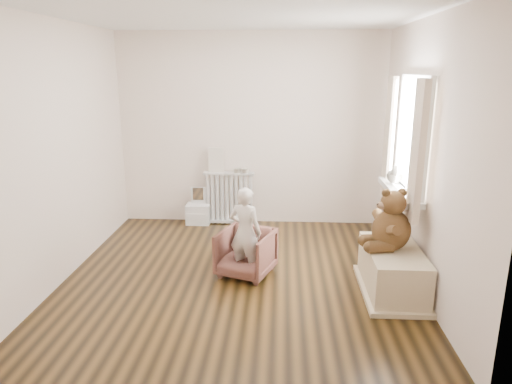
# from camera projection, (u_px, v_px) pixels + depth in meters

# --- Properties ---
(floor) EXTENTS (3.60, 3.60, 0.01)m
(floor) POSITION_uv_depth(u_px,v_px,m) (239.00, 276.00, 4.82)
(floor) COLOR black
(floor) RESTS_ON ground
(ceiling) EXTENTS (3.60, 3.60, 0.01)m
(ceiling) POSITION_uv_depth(u_px,v_px,m) (237.00, 14.00, 4.14)
(ceiling) COLOR white
(ceiling) RESTS_ON ground
(back_wall) EXTENTS (3.60, 0.02, 2.60)m
(back_wall) POSITION_uv_depth(u_px,v_px,m) (251.00, 130.00, 6.21)
(back_wall) COLOR white
(back_wall) RESTS_ON ground
(front_wall) EXTENTS (3.60, 0.02, 2.60)m
(front_wall) POSITION_uv_depth(u_px,v_px,m) (210.00, 210.00, 2.74)
(front_wall) COLOR white
(front_wall) RESTS_ON ground
(left_wall) EXTENTS (0.02, 3.60, 2.60)m
(left_wall) POSITION_uv_depth(u_px,v_px,m) (60.00, 153.00, 4.58)
(left_wall) COLOR white
(left_wall) RESTS_ON ground
(right_wall) EXTENTS (0.02, 3.60, 2.60)m
(right_wall) POSITION_uv_depth(u_px,v_px,m) (425.00, 157.00, 4.38)
(right_wall) COLOR white
(right_wall) RESTS_ON ground
(window) EXTENTS (0.03, 0.90, 1.10)m
(window) POSITION_uv_depth(u_px,v_px,m) (413.00, 137.00, 4.63)
(window) COLOR white
(window) RESTS_ON right_wall
(window_sill) EXTENTS (0.22, 1.10, 0.06)m
(window_sill) POSITION_uv_depth(u_px,v_px,m) (399.00, 192.00, 4.79)
(window_sill) COLOR silver
(window_sill) RESTS_ON right_wall
(curtain_left) EXTENTS (0.06, 0.26, 1.30)m
(curtain_left) POSITION_uv_depth(u_px,v_px,m) (418.00, 152.00, 4.10)
(curtain_left) COLOR beige
(curtain_left) RESTS_ON right_wall
(curtain_right) EXTENTS (0.06, 0.26, 1.30)m
(curtain_right) POSITION_uv_depth(u_px,v_px,m) (389.00, 135.00, 5.20)
(curtain_right) COLOR beige
(curtain_right) RESTS_ON right_wall
(radiator) EXTENTS (0.70, 0.13, 0.74)m
(radiator) POSITION_uv_depth(u_px,v_px,m) (229.00, 197.00, 6.35)
(radiator) COLOR silver
(radiator) RESTS_ON floor
(paper_doll) EXTENTS (0.21, 0.02, 0.34)m
(paper_doll) POSITION_uv_depth(u_px,v_px,m) (216.00, 160.00, 6.22)
(paper_doll) COLOR beige
(paper_doll) RESTS_ON radiator
(tin_a) EXTENTS (0.10, 0.10, 0.06)m
(tin_a) POSITION_uv_depth(u_px,v_px,m) (237.00, 170.00, 6.25)
(tin_a) COLOR #A59E8C
(tin_a) RESTS_ON radiator
(tin_b) EXTENTS (0.10, 0.10, 0.06)m
(tin_b) POSITION_uv_depth(u_px,v_px,m) (245.00, 171.00, 6.24)
(tin_b) COLOR #A59E8C
(tin_b) RESTS_ON radiator
(toy_vanity) EXTENTS (0.33, 0.23, 0.51)m
(toy_vanity) POSITION_uv_depth(u_px,v_px,m) (198.00, 205.00, 6.38)
(toy_vanity) COLOR silver
(toy_vanity) RESTS_ON floor
(armchair) EXTENTS (0.68, 0.69, 0.49)m
(armchair) POSITION_uv_depth(u_px,v_px,m) (246.00, 253.00, 4.79)
(armchair) COLOR brown
(armchair) RESTS_ON floor
(child) EXTENTS (0.41, 0.33, 0.95)m
(child) POSITION_uv_depth(u_px,v_px,m) (245.00, 232.00, 4.68)
(child) COLOR silver
(child) RESTS_ON armchair
(toy_bench) EXTENTS (0.50, 0.95, 0.45)m
(toy_bench) POSITION_uv_depth(u_px,v_px,m) (392.00, 273.00, 4.43)
(toy_bench) COLOR beige
(toy_bench) RESTS_ON floor
(teddy_bear) EXTENTS (0.53, 0.44, 0.58)m
(teddy_bear) POSITION_uv_depth(u_px,v_px,m) (391.00, 226.00, 4.33)
(teddy_bear) COLOR #3D2612
(teddy_bear) RESTS_ON toy_bench
(plush_cat) EXTENTS (0.26, 0.31, 0.23)m
(plush_cat) POSITION_uv_depth(u_px,v_px,m) (394.00, 175.00, 4.97)
(plush_cat) COLOR slate
(plush_cat) RESTS_ON window_sill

